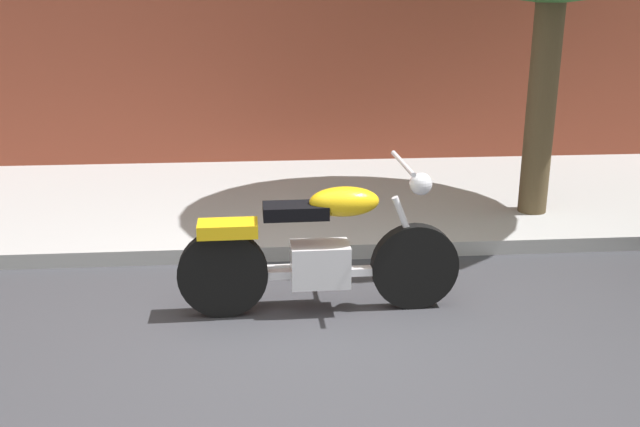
{
  "coord_description": "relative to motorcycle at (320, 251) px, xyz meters",
  "views": [
    {
      "loc": [
        -0.29,
        -4.58,
        2.37
      ],
      "look_at": [
        0.13,
        0.41,
        0.79
      ],
      "focal_mm": 40.05,
      "sensor_mm": 36.0,
      "label": 1
    }
  ],
  "objects": [
    {
      "name": "ground_plane",
      "position": [
        -0.13,
        -0.41,
        -0.49
      ],
      "size": [
        60.0,
        60.0,
        0.0
      ],
      "primitive_type": "plane",
      "color": "#38383D"
    },
    {
      "name": "sidewalk",
      "position": [
        -0.13,
        2.75,
        -0.42
      ],
      "size": [
        20.96,
        3.39,
        0.14
      ],
      "primitive_type": "cube",
      "color": "#A7A7A7",
      "rests_on": "ground"
    },
    {
      "name": "motorcycle",
      "position": [
        0.0,
        0.0,
        0.0
      ],
      "size": [
        2.13,
        0.7,
        1.17
      ],
      "color": "black",
      "rests_on": "ground"
    }
  ]
}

